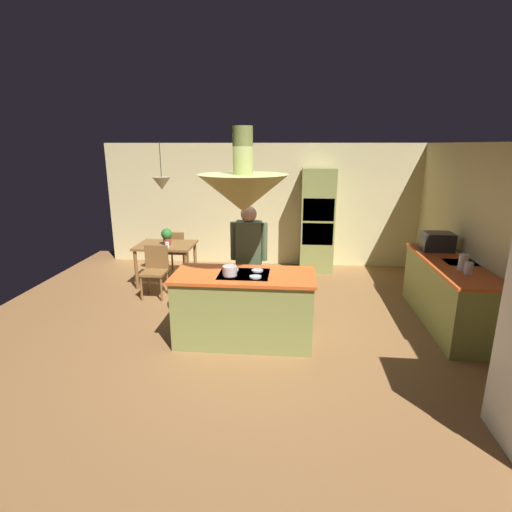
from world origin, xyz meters
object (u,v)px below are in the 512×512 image
Objects in this scene: person_at_island at (249,256)px; canister_sugar at (463,262)px; canister_flour at (469,268)px; cup_on_table at (167,245)px; oven_tower at (317,220)px; microwave_on_counter at (437,242)px; chair_by_back_wall at (176,249)px; dining_table at (166,250)px; cooking_pot_on_cooktop at (230,271)px; chair_facing_island at (155,268)px; potted_plant_on_table at (167,236)px; kitchen_island at (244,307)px.

person_at_island reaches higher than canister_sugar.
cup_on_table is at bearing 159.72° from canister_flour.
microwave_on_counter is at bearing -45.80° from oven_tower.
person_at_island is 1.95× the size of chair_by_back_wall.
person_at_island is at bearing -39.90° from dining_table.
canister_sugar is 1.02m from microwave_on_counter.
canister_flour is 0.34× the size of microwave_on_counter.
canister_sugar is 1.20× the size of cooking_pot_on_cooktop.
oven_tower is 11.54× the size of cooking_pot_on_cooktop.
cup_on_table is (-1.60, 1.21, -0.17)m from person_at_island.
chair_facing_island is at bearing -90.00° from dining_table.
canister_flour is (1.74, -2.99, -0.03)m from oven_tower.
dining_table is at bearing 90.00° from chair_facing_island.
chair_by_back_wall is 2.90× the size of potted_plant_on_table.
chair_by_back_wall is 5.11m from canister_sugar.
canister_sugar is 3.05m from cooking_pot_on_cooktop.
cup_on_table is (-1.61, 1.90, 0.34)m from kitchen_island.
dining_table is 2.23× the size of microwave_on_counter.
canister_sugar is (2.85, -0.25, 0.06)m from person_at_island.
canister_flour is (4.54, -1.84, 0.36)m from dining_table.
cooking_pot_on_cooktop is at bearing -54.48° from cup_on_table.
cup_on_table is at bearing 174.27° from microwave_on_counter.
oven_tower reaches higher than potted_plant_on_table.
microwave_on_counter is at bearing 90.00° from canister_sugar.
person_at_island is 7.86× the size of canister_sugar.
cup_on_table is 4.69m from canister_sugar.
oven_tower is 2.79m from person_at_island.
microwave_on_counter is (1.74, -1.79, 0.03)m from oven_tower.
oven_tower is at bearing 22.21° from dining_table.
kitchen_island is at bearing -51.30° from potted_plant_on_table.
microwave_on_counter reaches higher than chair_by_back_wall.
microwave_on_counter is (2.84, 1.45, 0.60)m from kitchen_island.
cup_on_table is 0.42× the size of canister_sugar.
chair_facing_island is 9.67× the size of cup_on_table.
dining_table is at bearing 124.63° from cooking_pot_on_cooktop.
dining_table is 2.73m from cooking_pot_on_cooktop.
chair_facing_island reaches higher than dining_table.
person_at_island reaches higher than potted_plant_on_table.
canister_flour is at bearing 5.14° from kitchen_island.
oven_tower is 3.05m from dining_table.
cooking_pot_on_cooktop is at bearing -55.75° from potted_plant_on_table.
person_at_island is (1.69, -1.41, 0.33)m from dining_table.
potted_plant_on_table is at bearing 128.70° from kitchen_island.
chair_by_back_wall is 5.19m from canister_flour.
cooking_pot_on_cooktop is at bearing -55.37° from dining_table.
dining_table is 1.18× the size of chair_facing_island.
chair_facing_island is 4.69m from canister_sugar.
cup_on_table is 0.20× the size of microwave_on_counter.
oven_tower is 3.00m from potted_plant_on_table.
cup_on_table reaches higher than dining_table.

